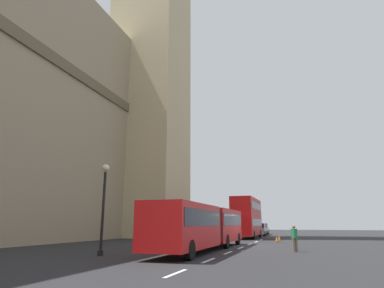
# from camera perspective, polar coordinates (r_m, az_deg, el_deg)

# --- Properties ---
(ground_plane) EXTENTS (160.00, 160.00, 0.00)m
(ground_plane) POSITION_cam_1_polar(r_m,az_deg,el_deg) (28.48, 9.35, -17.16)
(ground_plane) COLOR #262628
(lane_centre_marking) EXTENTS (29.80, 0.16, 0.01)m
(lane_centre_marking) POSITION_cam_1_polar(r_m,az_deg,el_deg) (26.13, 8.50, -17.50)
(lane_centre_marking) COLOR silver
(lane_centre_marking) RESTS_ON ground_plane
(clock_tower) EXTENTS (11.19, 11.19, 68.42)m
(clock_tower) POSITION_cam_1_polar(r_m,az_deg,el_deg) (58.15, -6.80, 22.42)
(clock_tower) COLOR #C6B284
(clock_tower) RESTS_ON ground_plane
(articulated_bus) EXTENTS (16.11, 2.54, 2.90)m
(articulated_bus) POSITION_cam_1_polar(r_m,az_deg,el_deg) (23.57, 2.13, -13.82)
(articulated_bus) COLOR red
(articulated_bus) RESTS_ON ground_plane
(double_decker_bus) EXTENTS (10.10, 2.54, 4.90)m
(double_decker_bus) POSITION_cam_1_polar(r_m,az_deg,el_deg) (43.04, 9.60, -12.34)
(double_decker_bus) COLOR #B20F0F
(double_decker_bus) RESTS_ON ground_plane
(sedan_lead) EXTENTS (4.40, 1.86, 1.85)m
(sedan_lead) POSITION_cam_1_polar(r_m,az_deg,el_deg) (53.48, 11.76, -14.42)
(sedan_lead) COLOR gray
(sedan_lead) RESTS_ON ground_plane
(sedan_trailing) EXTENTS (4.40, 1.86, 1.85)m
(sedan_trailing) POSITION_cam_1_polar(r_m,az_deg,el_deg) (59.82, 12.24, -14.30)
(sedan_trailing) COLOR #B7B7BC
(sedan_trailing) RESTS_ON ground_plane
(traffic_cone_west) EXTENTS (0.36, 0.36, 0.58)m
(traffic_cone_west) POSITION_cam_1_polar(r_m,az_deg,el_deg) (34.96, 14.57, -15.79)
(traffic_cone_west) COLOR black
(traffic_cone_west) RESTS_ON ground_plane
(traffic_cone_middle) EXTENTS (0.36, 0.36, 0.58)m
(traffic_cone_middle) POSITION_cam_1_polar(r_m,az_deg,el_deg) (37.63, 15.00, -15.59)
(traffic_cone_middle) COLOR black
(traffic_cone_middle) RESTS_ON ground_plane
(street_lamp) EXTENTS (0.44, 0.44, 5.27)m
(street_lamp) POSITION_cam_1_polar(r_m,az_deg,el_deg) (20.20, -15.19, -9.65)
(street_lamp) COLOR black
(street_lamp) RESTS_ON ground_plane
(pedestrian_near_cones) EXTENTS (0.47, 0.41, 1.69)m
(pedestrian_near_cones) POSITION_cam_1_polar(r_m,az_deg,el_deg) (23.15, 17.47, -15.28)
(pedestrian_near_cones) COLOR #726651
(pedestrian_near_cones) RESTS_ON ground_plane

